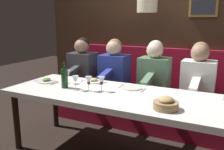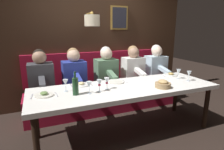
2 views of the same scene
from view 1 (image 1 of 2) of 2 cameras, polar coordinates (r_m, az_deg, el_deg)
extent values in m
cube|color=silver|center=(2.53, 3.49, -5.29)|extent=(0.90, 2.69, 0.06)
cylinder|color=black|center=(3.09, -21.56, -10.12)|extent=(0.07, 0.07, 0.68)
cylinder|color=black|center=(3.56, -13.22, -6.54)|extent=(0.07, 0.07, 0.68)
cube|color=maroon|center=(3.49, 9.12, -8.77)|extent=(0.52, 2.89, 0.45)
cube|color=#382316|center=(3.82, 12.46, 11.76)|extent=(0.10, 4.09, 2.90)
cube|color=maroon|center=(3.80, 11.65, 1.47)|extent=(0.10, 2.89, 0.64)
cylinder|color=beige|center=(3.49, 8.30, 15.98)|extent=(0.28, 0.28, 0.20)
cube|color=white|center=(3.23, 19.56, -1.72)|extent=(0.30, 0.40, 0.56)
sphere|color=#A37A60|center=(3.14, 20.03, 4.92)|extent=(0.22, 0.22, 0.22)
sphere|color=#937047|center=(3.16, 20.13, 5.53)|extent=(0.20, 0.20, 0.20)
cube|color=white|center=(2.94, 18.92, -2.24)|extent=(0.33, 0.09, 0.14)
cube|color=#567A5B|center=(3.33, 9.90, -0.73)|extent=(0.30, 0.40, 0.56)
sphere|color=beige|center=(3.25, 10.05, 5.72)|extent=(0.22, 0.22, 0.22)
sphere|color=silver|center=(3.27, 10.22, 6.31)|extent=(0.20, 0.20, 0.20)
cube|color=#567A5B|center=(3.05, 8.38, -1.13)|extent=(0.33, 0.09, 0.14)
cube|color=#283893|center=(3.54, 0.55, 0.26)|extent=(0.30, 0.40, 0.56)
sphere|color=#D1A889|center=(3.46, 0.42, 6.33)|extent=(0.22, 0.22, 0.22)
sphere|color=#937047|center=(3.48, 0.64, 6.88)|extent=(0.20, 0.20, 0.20)
cube|color=#283893|center=(3.28, -1.64, -0.04)|extent=(0.33, 0.09, 0.14)
cube|color=#3D3D42|center=(3.80, -6.87, 1.03)|extent=(0.30, 0.40, 0.56)
sphere|color=#A37A60|center=(3.73, -7.19, 6.69)|extent=(0.22, 0.22, 0.22)
sphere|color=black|center=(3.75, -6.95, 7.20)|extent=(0.20, 0.20, 0.20)
cube|color=#3D3D42|center=(3.56, -9.42, 0.81)|extent=(0.33, 0.09, 0.14)
cylinder|color=silver|center=(2.76, 4.67, -2.99)|extent=(0.24, 0.24, 0.01)
cube|color=silver|center=(2.69, 7.38, -3.52)|extent=(0.17, 0.02, 0.01)
cube|color=silver|center=(2.83, 2.09, -2.62)|extent=(0.18, 0.04, 0.01)
cylinder|color=white|center=(3.04, -4.32, -1.52)|extent=(0.24, 0.24, 0.01)
ellipsoid|color=#D1BC84|center=(3.03, -4.33, -1.05)|extent=(0.11, 0.09, 0.04)
cube|color=silver|center=(2.96, -2.09, -1.97)|extent=(0.17, 0.03, 0.01)
cube|color=silver|center=(3.13, -6.42, -1.21)|extent=(0.18, 0.02, 0.01)
cube|color=silver|center=(2.66, 24.84, -4.87)|extent=(0.18, 0.02, 0.01)
cylinder|color=silver|center=(3.15, -15.15, -1.44)|extent=(0.24, 0.24, 0.01)
ellipsoid|color=#668447|center=(3.14, -15.17, -0.99)|extent=(0.11, 0.09, 0.04)
cube|color=silver|center=(3.04, -13.33, -1.89)|extent=(0.17, 0.02, 0.01)
cube|color=silver|center=(3.26, -16.83, -1.14)|extent=(0.18, 0.04, 0.01)
cylinder|color=silver|center=(2.64, -2.48, -3.81)|extent=(0.06, 0.06, 0.00)
cylinder|color=silver|center=(2.63, -2.49, -2.98)|extent=(0.01, 0.01, 0.07)
cone|color=silver|center=(2.61, -2.50, -1.29)|extent=(0.07, 0.07, 0.08)
cylinder|color=maroon|center=(2.62, -2.50, -1.91)|extent=(0.03, 0.03, 0.03)
cylinder|color=silver|center=(2.66, -5.45, -3.75)|extent=(0.06, 0.06, 0.00)
cylinder|color=silver|center=(2.65, -5.47, -2.93)|extent=(0.01, 0.01, 0.07)
cone|color=silver|center=(2.63, -5.51, -1.25)|extent=(0.07, 0.07, 0.08)
cylinder|color=maroon|center=(2.63, -5.49, -1.89)|extent=(0.03, 0.03, 0.02)
cylinder|color=silver|center=(2.71, -8.51, -3.52)|extent=(0.06, 0.06, 0.00)
cylinder|color=silver|center=(2.70, -8.54, -2.71)|extent=(0.01, 0.01, 0.07)
cone|color=silver|center=(2.68, -8.59, -1.06)|extent=(0.07, 0.07, 0.08)
cylinder|color=silver|center=(3.02, -10.36, -1.88)|extent=(0.06, 0.06, 0.00)
cylinder|color=silver|center=(3.01, -10.39, -1.15)|extent=(0.01, 0.01, 0.07)
cone|color=silver|center=(3.00, -10.45, 0.34)|extent=(0.07, 0.07, 0.08)
cylinder|color=#19381E|center=(2.80, -11.10, -0.79)|extent=(0.08, 0.08, 0.22)
cylinder|color=#19381E|center=(2.77, -11.24, 2.23)|extent=(0.03, 0.03, 0.08)
cylinder|color=#9E7F56|center=(2.16, 12.53, -6.98)|extent=(0.22, 0.22, 0.07)
ellipsoid|color=tan|center=(2.14, 12.59, -5.72)|extent=(0.15, 0.13, 0.06)
camera|label=2|loc=(2.09, -66.52, 6.68)|focal=29.76mm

